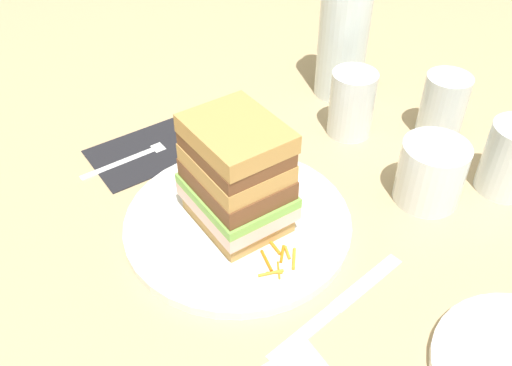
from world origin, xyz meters
The scene contains 29 objects.
ground_plane centered at (0.00, 0.00, 0.00)m, with size 3.00×3.00×0.00m, color tan.
main_plate centered at (0.00, -0.01, 0.01)m, with size 0.28×0.28×0.01m, color white.
sandwich centered at (0.00, -0.01, 0.08)m, with size 0.13×0.10×0.14m.
carrot_shred_0 centered at (-0.10, -0.01, 0.01)m, with size 0.00×0.00×0.03m, color orange.
carrot_shred_1 centered at (-0.10, 0.00, 0.01)m, with size 0.00×0.00×0.02m, color orange.
carrot_shred_2 centered at (-0.09, 0.01, 0.01)m, with size 0.00×0.00×0.03m, color orange.
carrot_shred_3 centered at (-0.09, -0.02, 0.01)m, with size 0.00×0.00×0.03m, color orange.
carrot_shred_4 centered at (-0.09, 0.00, 0.01)m, with size 0.00×0.00×0.03m, color orange.
carrot_shred_5 centered at (-0.08, -0.03, 0.01)m, with size 0.00×0.00×0.03m, color orange.
carrot_shred_6 centered at (-0.07, -0.01, 0.01)m, with size 0.00×0.00×0.03m, color orange.
carrot_shred_7 centered at (-0.11, -0.01, 0.01)m, with size 0.00×0.00×0.03m, color orange.
carrot_shred_8 centered at (-0.07, -0.02, 0.01)m, with size 0.00×0.00×0.02m, color orange.
carrot_shred_9 centered at (-0.08, -0.01, 0.01)m, with size 0.00×0.00×0.03m, color orange.
carrot_shred_10 centered at (0.09, -0.02, 0.01)m, with size 0.00×0.00×0.02m, color orange.
carrot_shred_11 centered at (0.09, -0.03, 0.01)m, with size 0.00×0.00×0.02m, color orange.
carrot_shred_12 centered at (0.08, -0.01, 0.01)m, with size 0.00×0.00×0.03m, color orange.
carrot_shred_13 centered at (0.09, -0.03, 0.01)m, with size 0.00×0.00×0.03m, color orange.
carrot_shred_14 centered at (0.09, 0.00, 0.01)m, with size 0.00×0.00×0.03m, color orange.
carrot_shred_15 centered at (0.07, -0.01, 0.01)m, with size 0.00×0.00×0.02m, color orange.
carrot_shred_16 centered at (0.08, 0.00, 0.01)m, with size 0.00×0.00×0.02m, color orange.
carrot_shred_17 centered at (0.08, -0.03, 0.01)m, with size 0.00×0.00×0.03m, color orange.
napkin_dark centered at (-0.20, -0.02, 0.00)m, with size 0.11×0.17×0.00m, color black.
fork centered at (-0.20, -0.04, 0.00)m, with size 0.02×0.17×0.00m.
knife centered at (0.16, 0.00, 0.00)m, with size 0.03×0.20×0.00m.
juice_glass centered at (0.10, 0.21, 0.04)m, with size 0.08×0.08×0.08m.
water_bottle centered at (-0.16, 0.30, 0.12)m, with size 0.08×0.08×0.28m.
empty_tumbler_0 centered at (0.02, 0.34, 0.05)m, with size 0.06×0.06×0.10m, color silver.
empty_tumbler_1 centered at (-0.06, 0.24, 0.05)m, with size 0.07×0.07×0.10m, color silver.
empty_tumbler_2 centered at (0.15, 0.31, 0.05)m, with size 0.07×0.07×0.10m, color silver.
Camera 1 is at (0.40, -0.28, 0.49)m, focal length 38.94 mm.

